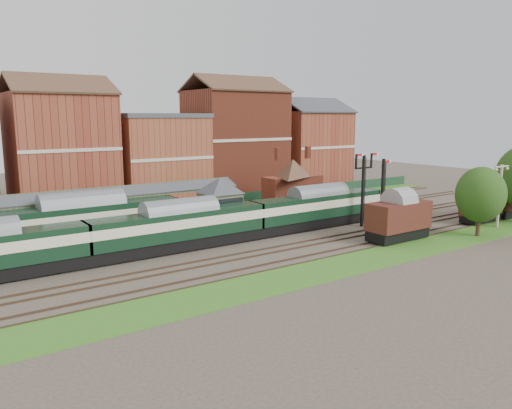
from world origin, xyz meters
TOP-DOWN VIEW (x-y plane):
  - ground at (0.00, 0.00)m, footprint 160.00×160.00m
  - grass_back at (0.00, 16.00)m, footprint 90.00×4.50m
  - grass_front at (0.00, -12.00)m, footprint 90.00×5.00m
  - fence at (0.00, 18.00)m, footprint 90.00×0.12m
  - platform at (-5.00, 9.75)m, footprint 55.00×3.40m
  - signal_box at (-3.00, 3.25)m, footprint 5.40×5.40m
  - brick_hut at (5.00, 3.25)m, footprint 3.20×2.64m
  - station_building at (12.00, 9.75)m, footprint 8.10×8.10m
  - canopy at (-11.00, 9.75)m, footprint 26.00×3.89m
  - semaphore_bracket at (12.04, -2.50)m, footprint 3.60×0.25m
  - semaphore_siding at (10.02, -7.00)m, footprint 1.23×0.25m
  - yard_lamp at (24.00, -11.50)m, footprint 2.60×0.22m
  - town_backdrop at (-0.18, 25.00)m, footprint 69.00×10.00m
  - dmu_train at (-9.22, 0.00)m, footprint 50.91×2.68m
  - platform_railcar at (-16.07, 6.50)m, footprint 18.62×2.93m
  - goods_van_a at (10.19, -9.00)m, footprint 6.73×2.92m
  - goods_van_b at (24.85, -9.00)m, footprint 5.41×2.34m
  - goods_van_c at (31.40, -9.00)m, footprint 6.44×2.79m
  - tree_far at (18.25, -12.67)m, footprint 4.93×4.93m

SIDE VIEW (x-z plane):
  - ground at x=0.00m, z-range 0.00..0.00m
  - grass_back at x=0.00m, z-range 0.00..0.06m
  - grass_front at x=0.00m, z-range 0.00..0.06m
  - platform at x=-5.00m, z-range 0.00..1.00m
  - fence at x=0.00m, z-range 0.00..1.50m
  - brick_hut at x=5.00m, z-range -0.28..2.67m
  - goods_van_b at x=24.85m, z-range 0.24..3.52m
  - goods_van_c at x=31.40m, z-range 0.26..4.17m
  - dmu_train at x=-9.22m, z-range 0.34..4.25m
  - goods_van_a at x=10.19m, z-range 0.26..4.35m
  - platform_railcar at x=-16.07m, z-range 0.36..4.65m
  - signal_box at x=-3.00m, z-range 0.19..6.19m
  - station_building at x=12.00m, z-range 1.01..6.91m
  - yard_lamp at x=24.00m, z-range 0.49..7.49m
  - semaphore_siding at x=10.02m, z-range 0.16..8.16m
  - tree_far at x=18.25m, z-range 0.75..7.95m
  - canopy at x=-11.00m, z-range 2.54..6.62m
  - semaphore_bracket at x=12.04m, z-range 0.54..8.72m
  - town_backdrop at x=-0.18m, z-range -1.00..15.00m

